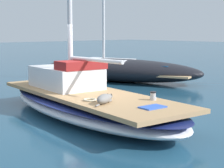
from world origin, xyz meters
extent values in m
plane|color=navy|center=(0.00, 0.00, 0.00)|extent=(120.00, 120.00, 0.00)
ellipsoid|color=white|center=(0.00, 0.00, 0.28)|extent=(3.14, 7.40, 0.56)
ellipsoid|color=navy|center=(0.00, 0.00, 0.46)|extent=(3.15, 7.43, 0.08)
cube|color=tan|center=(0.00, 0.00, 0.61)|extent=(2.64, 6.78, 0.10)
cylinder|color=silver|center=(0.08, -0.20, 1.56)|extent=(0.10, 2.20, 0.10)
cube|color=silver|center=(0.11, 1.20, 0.96)|extent=(1.59, 2.32, 0.60)
cube|color=maroon|center=(0.11, 0.43, 1.38)|extent=(1.39, 0.82, 0.24)
ellipsoid|color=gray|center=(-0.61, -1.42, 0.77)|extent=(0.65, 0.51, 0.22)
ellipsoid|color=gray|center=(-0.29, -1.24, 0.76)|extent=(0.24, 0.21, 0.13)
cone|color=#2A2929|center=(-0.31, -1.20, 0.82)|extent=(0.05, 0.05, 0.05)
cone|color=#2A2929|center=(-0.27, -1.28, 0.82)|extent=(0.05, 0.05, 0.05)
cylinder|color=gray|center=(-0.46, -1.27, 0.69)|extent=(0.18, 0.14, 0.06)
cylinder|color=gray|center=(-0.40, -1.37, 0.69)|extent=(0.18, 0.14, 0.06)
cylinder|color=gray|center=(-0.96, -1.61, 0.69)|extent=(0.18, 0.12, 0.04)
cylinder|color=#B7B7BC|center=(0.55, -1.88, 0.70)|extent=(0.16, 0.16, 0.08)
cylinder|color=#B7B7BC|center=(0.55, -1.88, 0.79)|extent=(0.13, 0.13, 0.10)
cylinder|color=black|center=(0.55, -1.88, 0.86)|extent=(0.15, 0.15, 0.03)
torus|color=beige|center=(-0.65, -0.94, 0.68)|extent=(0.32, 0.32, 0.04)
cube|color=blue|center=(-0.12, -2.48, 0.68)|extent=(0.58, 0.39, 0.03)
ellipsoid|color=black|center=(5.47, 4.78, 0.52)|extent=(4.92, 8.26, 1.03)
cube|color=tan|center=(5.47, 4.78, 0.45)|extent=(4.21, 7.35, 0.08)
cube|color=silver|center=(5.26, 5.34, 0.75)|extent=(2.02, 2.68, 0.52)
cube|color=navy|center=(5.95, 3.48, 0.67)|extent=(1.91, 2.64, 0.36)
cylinder|color=silver|center=(5.19, 5.53, 3.70)|extent=(0.12, 0.12, 6.51)
camera|label=1|loc=(-6.01, -7.87, 2.33)|focal=59.57mm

